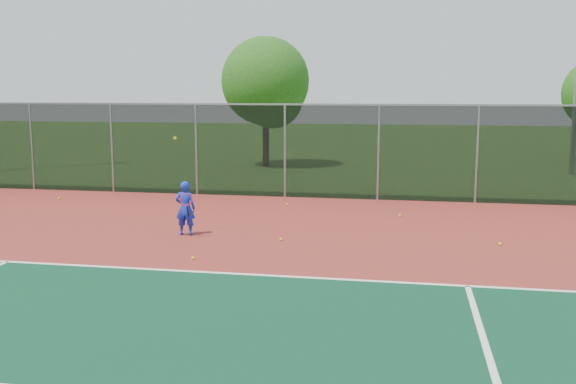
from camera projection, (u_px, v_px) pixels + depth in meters
name	position (u px, v px, depth m)	size (l,w,h in m)	color
ground	(336.00, 345.00, 8.76)	(120.00, 120.00, 0.00)	#2D5919
court_apron	(349.00, 298.00, 10.70)	(30.00, 20.00, 0.02)	maroon
fence_back	(378.00, 151.00, 20.17)	(30.00, 0.06, 3.03)	black
tennis_player	(185.00, 208.00, 15.27)	(0.59, 0.58, 2.35)	#152CCB
practice_ball_0	(287.00, 204.00, 19.34)	(0.07, 0.07, 0.07)	#E2F01B
practice_ball_2	(59.00, 199.00, 20.39)	(0.07, 0.07, 0.07)	#E2F01B
practice_ball_3	(400.00, 215.00, 17.64)	(0.07, 0.07, 0.07)	#E2F01B
practice_ball_4	(281.00, 239.00, 14.78)	(0.07, 0.07, 0.07)	#E2F01B
practice_ball_6	(193.00, 258.00, 13.11)	(0.07, 0.07, 0.07)	#E2F01B
practice_ball_7	(500.00, 244.00, 14.33)	(0.07, 0.07, 0.07)	#E2F01B
tree_back_left	(267.00, 85.00, 29.10)	(4.02, 4.02, 5.91)	#3A2115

